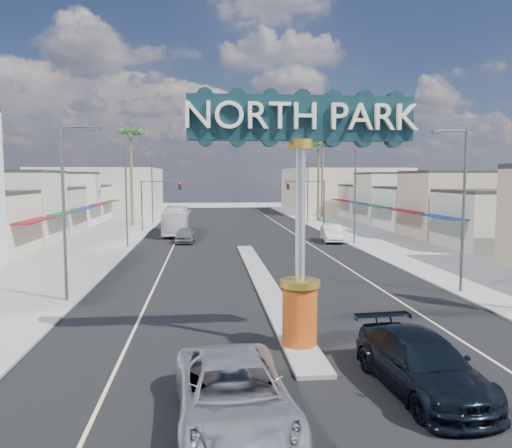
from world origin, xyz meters
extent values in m
plane|color=gray|center=(0.00, 30.00, 0.00)|extent=(160.00, 160.00, 0.00)
cube|color=black|center=(0.00, 30.00, 0.01)|extent=(20.00, 120.00, 0.01)
cube|color=gray|center=(0.00, 14.00, 0.08)|extent=(1.30, 30.00, 0.16)
cube|color=gray|center=(-14.00, 30.00, 0.06)|extent=(8.00, 120.00, 0.12)
cube|color=gray|center=(14.00, 30.00, 0.06)|extent=(8.00, 120.00, 0.12)
cube|color=beige|center=(-24.00, 43.00, 3.00)|extent=(12.00, 42.00, 6.00)
cube|color=#B7B29E|center=(24.00, 43.00, 3.00)|extent=(12.00, 42.00, 6.00)
cube|color=#B7B29E|center=(-22.00, 75.00, 4.00)|extent=(20.00, 20.00, 8.00)
cube|color=beige|center=(22.00, 75.00, 4.00)|extent=(20.00, 20.00, 8.00)
cylinder|color=red|center=(0.00, 2.00, 1.26)|extent=(1.30, 1.30, 2.20)
cylinder|color=gold|center=(0.00, 2.00, 2.49)|extent=(1.50, 1.50, 0.25)
cylinder|color=#B7B7BC|center=(0.00, 2.00, 5.01)|extent=(0.36, 0.36, 4.80)
cylinder|color=gold|center=(0.00, 2.00, 7.58)|extent=(0.90, 0.90, 0.35)
cube|color=#0E272C|center=(0.00, 2.00, 8.51)|extent=(8.20, 0.50, 1.60)
cylinder|color=#47474C|center=(-11.00, 44.00, 3.00)|extent=(0.18, 0.18, 6.00)
cylinder|color=#47474C|center=(-8.50, 44.00, 5.90)|extent=(5.00, 0.12, 0.12)
cube|color=black|center=(-6.50, 44.00, 5.40)|extent=(0.32, 0.32, 1.00)
sphere|color=red|center=(-6.50, 43.82, 5.72)|extent=(0.22, 0.22, 0.22)
cylinder|color=#47474C|center=(11.00, 44.00, 3.00)|extent=(0.18, 0.18, 6.00)
cylinder|color=#47474C|center=(8.50, 44.00, 5.90)|extent=(5.00, 0.12, 0.12)
cube|color=black|center=(6.50, 44.00, 5.40)|extent=(0.32, 0.32, 1.00)
sphere|color=red|center=(6.50, 43.82, 5.72)|extent=(0.22, 0.22, 0.22)
cylinder|color=#47474C|center=(-10.60, 10.00, 4.50)|extent=(0.16, 0.16, 9.00)
cylinder|color=#47474C|center=(-9.70, 10.00, 8.90)|extent=(1.80, 0.10, 0.10)
cube|color=#47474C|center=(-8.90, 10.00, 8.80)|extent=(0.50, 0.22, 0.15)
cylinder|color=#47474C|center=(-10.60, 30.00, 4.50)|extent=(0.16, 0.16, 9.00)
cylinder|color=#47474C|center=(-9.70, 30.00, 8.90)|extent=(1.80, 0.10, 0.10)
cube|color=#47474C|center=(-8.90, 30.00, 8.80)|extent=(0.50, 0.22, 0.15)
cylinder|color=#47474C|center=(-10.60, 52.00, 4.50)|extent=(0.16, 0.16, 9.00)
cylinder|color=#47474C|center=(-9.70, 52.00, 8.90)|extent=(1.80, 0.10, 0.10)
cube|color=#47474C|center=(-8.90, 52.00, 8.80)|extent=(0.50, 0.22, 0.15)
cylinder|color=#47474C|center=(10.60, 10.00, 4.50)|extent=(0.16, 0.16, 9.00)
cylinder|color=#47474C|center=(9.70, 10.00, 8.90)|extent=(1.80, 0.10, 0.10)
cube|color=#47474C|center=(8.90, 10.00, 8.80)|extent=(0.50, 0.22, 0.15)
cylinder|color=#47474C|center=(10.60, 30.00, 4.50)|extent=(0.16, 0.16, 9.00)
cylinder|color=#47474C|center=(9.70, 30.00, 8.90)|extent=(1.80, 0.10, 0.10)
cube|color=#47474C|center=(8.90, 30.00, 8.80)|extent=(0.50, 0.22, 0.15)
cylinder|color=#47474C|center=(10.60, 52.00, 4.50)|extent=(0.16, 0.16, 9.00)
cylinder|color=#47474C|center=(9.70, 52.00, 8.90)|extent=(1.80, 0.10, 0.10)
cube|color=#47474C|center=(8.90, 52.00, 8.80)|extent=(0.50, 0.22, 0.15)
cylinder|color=brown|center=(-13.00, 50.00, 6.00)|extent=(0.36, 0.36, 12.00)
cylinder|color=brown|center=(13.00, 56.00, 5.50)|extent=(0.36, 0.36, 11.00)
cylinder|color=brown|center=(15.00, 62.00, 6.50)|extent=(0.36, 0.36, 13.00)
imported|color=#B5B5BB|center=(-2.80, -3.69, 0.87)|extent=(3.31, 6.43, 1.74)
imported|color=black|center=(2.93, -2.08, 0.85)|extent=(2.87, 6.04, 1.70)
imported|color=slate|center=(-5.50, 33.01, 0.76)|extent=(2.03, 4.54, 1.51)
imported|color=silver|center=(9.00, 32.33, 0.84)|extent=(2.33, 5.24, 1.67)
imported|color=silver|center=(-6.84, 40.80, 1.54)|extent=(2.79, 11.08, 3.07)
camera|label=1|loc=(-3.45, -15.95, 6.40)|focal=35.00mm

